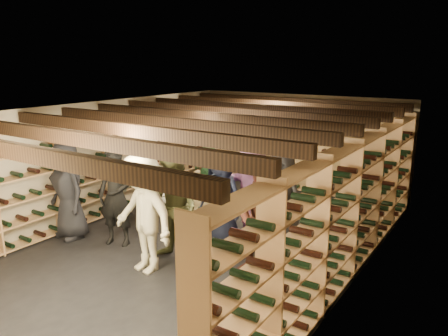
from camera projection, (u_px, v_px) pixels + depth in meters
ground at (208, 239)px, 8.09m from camera, size 8.00×8.00×0.00m
walls at (207, 176)px, 7.80m from camera, size 5.52×8.02×2.40m
ceiling at (206, 109)px, 7.51m from camera, size 5.50×8.00×0.01m
ceiling_joists at (207, 117)px, 7.55m from camera, size 5.40×7.12×0.18m
wine_rack_left at (108, 165)px, 9.21m from camera, size 0.32×7.50×2.15m
wine_rack_right at (348, 209)px, 6.45m from camera, size 0.32×7.50×2.15m
wine_rack_back at (296, 148)px, 10.93m from camera, size 4.70×0.30×2.15m
crate_stack_left at (205, 191)px, 9.58m from camera, size 0.56×0.44×0.85m
crate_stack_right at (279, 203)px, 9.29m from camera, size 0.58×0.46×0.51m
crate_loose at (295, 211)px, 9.32m from camera, size 0.57×0.45×0.17m
person_0 at (68, 190)px, 7.97m from camera, size 0.98×0.72×1.82m
person_1 at (116, 196)px, 7.67m from camera, size 0.76×0.62×1.79m
person_2 at (174, 209)px, 6.99m from camera, size 0.92×0.75×1.80m
person_3 at (143, 214)px, 6.66m from camera, size 1.30×0.86×1.88m
person_6 at (221, 197)px, 7.74m from camera, size 0.85×0.57×1.71m
person_7 at (275, 190)px, 8.04m from camera, size 0.77×0.66×1.80m
person_8 at (265, 220)px, 6.47m from camera, size 1.03×0.90×1.82m
person_9 at (145, 180)px, 8.50m from camera, size 1.29×0.81×1.90m
person_10 at (208, 172)px, 9.39m from camera, size 1.12×0.77×1.76m
person_11 at (252, 192)px, 7.71m from camera, size 1.84×0.92×1.90m
person_12 at (281, 202)px, 7.49m from camera, size 0.91×0.66×1.72m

